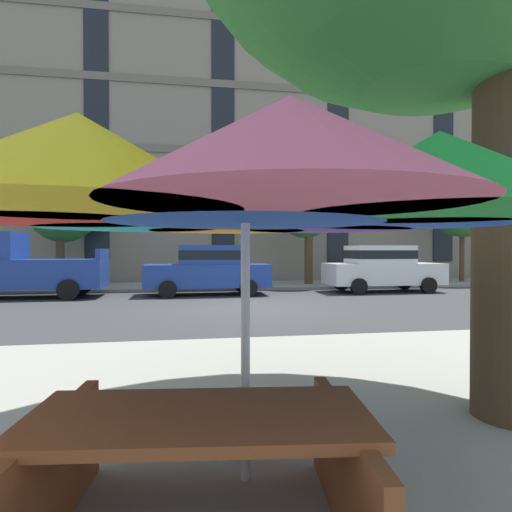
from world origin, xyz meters
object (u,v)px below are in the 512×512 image
sedan_blue (209,268)px  patio_umbrella (245,191)px  street_tree_right (462,211)px  sedan_white (382,267)px  picnic_table (200,466)px  pickup_blue (18,268)px  street_tree_left (62,206)px  street_tree_middle (308,211)px

sedan_blue → patio_umbrella: 12.75m
street_tree_right → patio_umbrella: 19.97m
sedan_blue → sedan_white: bearing=0.0°
sedan_white → picnic_table: 15.16m
pickup_blue → street_tree_left: 4.21m
pickup_blue → street_tree_right: (18.37, 2.80, 2.41)m
sedan_white → picnic_table: size_ratio=2.24×
street_tree_middle → patio_umbrella: bearing=-108.0°
picnic_table → street_tree_middle: bearing=71.5°
sedan_white → picnic_table: bearing=-119.4°
street_tree_left → sedan_blue: bearing=-30.2°
sedan_blue → street_tree_right: bearing=13.1°
street_tree_right → picnic_table: size_ratio=2.50×
pickup_blue → patio_umbrella: size_ratio=1.34×
street_tree_middle → patio_umbrella: street_tree_middle is taller
pickup_blue → patio_umbrella: patio_umbrella is taller
street_tree_right → picnic_table: 20.72m
pickup_blue → patio_umbrella: 14.02m
sedan_blue → street_tree_left: size_ratio=0.92×
street_tree_left → patio_umbrella: street_tree_left is taller
sedan_blue → street_tree_right: size_ratio=0.90×
street_tree_middle → picnic_table: (-5.34, -15.99, -2.84)m
pickup_blue → street_tree_middle: (10.88, 2.79, 2.30)m
sedan_white → patio_umbrella: (-7.13, -12.70, 1.06)m
sedan_blue → patio_umbrella: (-0.50, -12.70, 1.06)m
street_tree_right → patio_umbrella: bearing=-128.9°
pickup_blue → street_tree_middle: size_ratio=1.10×
sedan_white → street_tree_right: (5.38, 2.80, 2.49)m
pickup_blue → street_tree_left: street_tree_left is taller
patio_umbrella → street_tree_middle: bearing=72.0°
sedan_white → street_tree_right: bearing=27.5°
picnic_table → sedan_blue: bearing=86.5°
street_tree_middle → street_tree_right: size_ratio=0.94×
street_tree_right → pickup_blue: bearing=-171.3°
sedan_white → street_tree_left: street_tree_left is taller
street_tree_left → picnic_table: size_ratio=2.44×
pickup_blue → sedan_blue: pickup_blue is taller
patio_umbrella → picnic_table: 1.64m
pickup_blue → street_tree_middle: bearing=14.4°
sedan_blue → street_tree_right: 12.59m
patio_umbrella → picnic_table: size_ratio=1.93×
street_tree_middle → street_tree_right: bearing=0.1°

